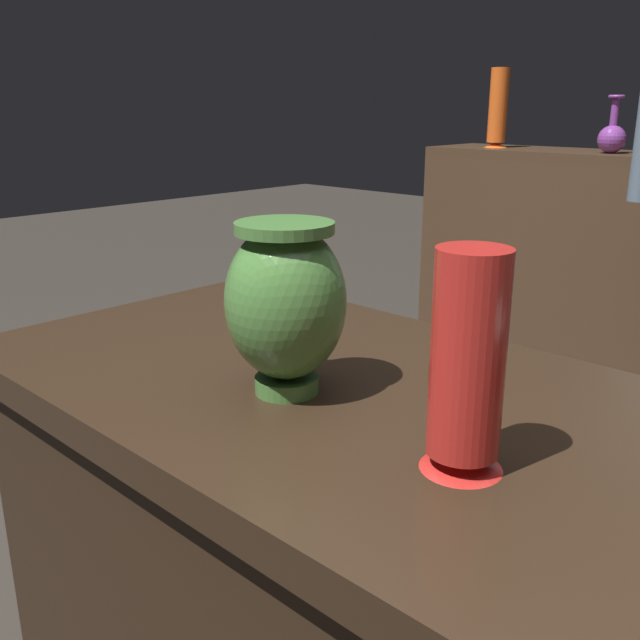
# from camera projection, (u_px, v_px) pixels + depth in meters

# --- Properties ---
(display_plinth) EXTENTS (1.20, 0.64, 0.80)m
(display_plinth) POSITION_uv_depth(u_px,v_px,m) (349.00, 619.00, 1.10)
(display_plinth) COLOR black
(display_plinth) RESTS_ON ground_plane
(vase_centerpiece) EXTENTS (0.16, 0.16, 0.23)m
(vase_centerpiece) POSITION_uv_depth(u_px,v_px,m) (286.00, 302.00, 0.93)
(vase_centerpiece) COLOR #477A38
(vase_centerpiece) RESTS_ON display_plinth
(vase_left_accent) EXTENTS (0.09, 0.09, 0.24)m
(vase_left_accent) POSITION_uv_depth(u_px,v_px,m) (467.00, 366.00, 0.73)
(vase_left_accent) COLOR red
(vase_left_accent) RESTS_ON display_plinth
(shelf_vase_far_left) EXTENTS (0.10, 0.10, 0.33)m
(shelf_vase_far_left) POSITION_uv_depth(u_px,v_px,m) (498.00, 110.00, 3.07)
(shelf_vase_far_left) COLOR #E55B1E
(shelf_vase_far_left) RESTS_ON back_display_shelf
(shelf_vase_left) EXTENTS (0.11, 0.11, 0.22)m
(shelf_vase_left) POSITION_uv_depth(u_px,v_px,m) (612.00, 136.00, 2.73)
(shelf_vase_left) COLOR #7A388E
(shelf_vase_left) RESTS_ON back_display_shelf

